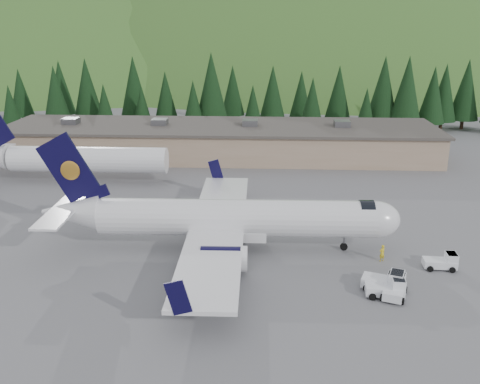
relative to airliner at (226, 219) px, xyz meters
name	(u,v)px	position (x,y,z in m)	size (l,w,h in m)	color
ground	(237,248)	(1.03, 0.02, -3.13)	(600.00, 600.00, 0.00)	#5E5E63
airliner	(226,219)	(0.00, 0.00, 0.00)	(35.25, 33.01, 11.74)	white
second_airliner	(68,158)	(-23.89, 22.02, 0.20)	(27.50, 11.00, 10.05)	white
baggage_tug_a	(388,288)	(14.08, -8.95, -2.38)	(3.23, 2.08, 1.67)	white
baggage_tug_b	(443,262)	(20.16, -3.50, -2.43)	(2.99, 1.90, 1.55)	white
baggage_tug_c	(395,287)	(14.65, -8.74, -2.39)	(2.64, 3.41, 1.64)	white
terminal_building	(220,140)	(-3.98, 38.02, -0.50)	(71.00, 17.00, 6.10)	#987C62
baggage_tug_d	(386,281)	(14.13, -7.89, -2.32)	(3.74, 2.89, 1.80)	white
ramp_worker	(382,253)	(14.90, -2.17, -2.30)	(0.60, 0.39, 1.65)	yellow
tree_line	(246,93)	(-0.64, 60.73, 4.43)	(114.67, 18.43, 14.42)	black
hills	(364,234)	(54.37, 207.40, -85.92)	(614.00, 330.00, 300.00)	#3D6525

